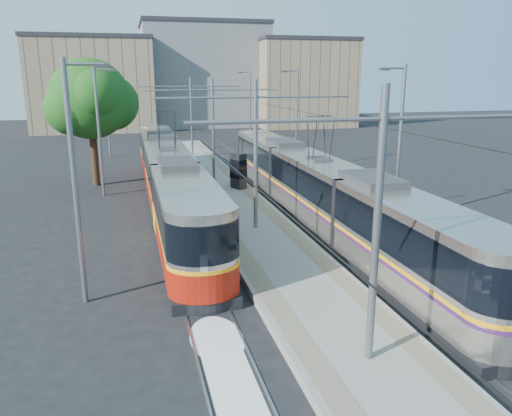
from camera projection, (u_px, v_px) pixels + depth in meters
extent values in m
plane|color=black|center=(314.00, 303.00, 16.91)|extent=(160.00, 160.00, 0.00)
cube|color=gray|center=(222.00, 190.00, 32.79)|extent=(4.00, 50.00, 0.30)
cube|color=gray|center=(200.00, 189.00, 32.40)|extent=(0.70, 50.00, 0.01)
cube|color=gray|center=(243.00, 187.00, 33.09)|extent=(0.70, 50.00, 0.01)
cube|color=gray|center=(155.00, 196.00, 31.79)|extent=(0.07, 70.00, 0.03)
cube|color=gray|center=(178.00, 195.00, 32.13)|extent=(0.07, 70.00, 0.03)
cube|color=gray|center=(264.00, 190.00, 33.51)|extent=(0.07, 70.00, 0.03)
cube|color=gray|center=(285.00, 189.00, 33.85)|extent=(0.07, 70.00, 0.03)
cube|color=silver|center=(226.00, 366.00, 13.24)|extent=(1.20, 5.00, 0.01)
cube|color=black|center=(170.00, 201.00, 29.71)|extent=(2.30, 29.03, 0.40)
cube|color=#B0ABA2|center=(168.00, 174.00, 29.28)|extent=(2.40, 27.43, 2.90)
cube|color=black|center=(168.00, 166.00, 29.15)|extent=(2.43, 27.43, 1.30)
cube|color=orange|center=(169.00, 181.00, 29.39)|extent=(2.43, 27.43, 0.12)
cube|color=#A11609|center=(169.00, 189.00, 29.51)|extent=(2.42, 27.43, 1.10)
cube|color=#2D2D30|center=(167.00, 147.00, 28.87)|extent=(1.68, 3.00, 0.30)
cube|color=black|center=(317.00, 218.00, 26.18)|extent=(2.30, 28.70, 0.40)
cube|color=#ABA59C|center=(318.00, 188.00, 25.76)|extent=(2.40, 27.10, 2.90)
cube|color=black|center=(318.00, 178.00, 25.63)|extent=(2.43, 27.10, 1.30)
cube|color=#F79D0D|center=(318.00, 195.00, 25.86)|extent=(2.43, 27.10, 0.12)
cube|color=#42164F|center=(318.00, 198.00, 25.90)|extent=(2.43, 27.10, 0.10)
cube|color=#2D2D30|center=(319.00, 157.00, 25.34)|extent=(1.68, 3.00, 0.30)
cylinder|color=slate|center=(377.00, 230.00, 12.19)|extent=(0.20, 0.20, 7.00)
cylinder|color=slate|center=(384.00, 119.00, 11.49)|extent=(9.20, 0.10, 0.10)
cylinder|color=slate|center=(256.00, 156.00, 23.42)|extent=(0.20, 0.20, 7.00)
cylinder|color=slate|center=(256.00, 97.00, 22.73)|extent=(9.20, 0.10, 0.10)
cylinder|color=slate|center=(213.00, 130.00, 34.66)|extent=(0.20, 0.20, 7.00)
cylinder|color=slate|center=(212.00, 90.00, 33.96)|extent=(9.20, 0.10, 0.10)
cylinder|color=slate|center=(191.00, 116.00, 45.89)|extent=(0.20, 0.20, 7.00)
cylinder|color=slate|center=(190.00, 86.00, 45.19)|extent=(9.20, 0.10, 0.10)
cylinder|color=black|center=(163.00, 108.00, 30.54)|extent=(0.02, 70.00, 0.02)
cylinder|color=black|center=(275.00, 106.00, 32.26)|extent=(0.02, 70.00, 0.02)
cylinder|color=slate|center=(75.00, 187.00, 15.96)|extent=(0.18, 0.18, 8.00)
cube|color=#2D2D30|center=(102.00, 66.00, 15.26)|extent=(0.50, 0.22, 0.12)
cylinder|color=slate|center=(99.00, 133.00, 30.94)|extent=(0.18, 0.18, 8.00)
cube|color=#2D2D30|center=(113.00, 70.00, 30.24)|extent=(0.50, 0.22, 0.12)
cylinder|color=slate|center=(107.00, 114.00, 45.92)|extent=(0.18, 0.18, 8.00)
cube|color=#2D2D30|center=(117.00, 72.00, 45.21)|extent=(0.50, 0.22, 0.12)
cylinder|color=slate|center=(399.00, 146.00, 25.16)|extent=(0.18, 0.18, 8.00)
cube|color=#2D2D30|center=(385.00, 69.00, 23.93)|extent=(0.50, 0.22, 0.12)
cylinder|color=slate|center=(297.00, 120.00, 40.14)|extent=(0.18, 0.18, 8.00)
cube|color=#2D2D30|center=(284.00, 72.00, 38.91)|extent=(0.50, 0.22, 0.12)
cylinder|color=slate|center=(250.00, 108.00, 55.12)|extent=(0.18, 0.18, 8.00)
cube|color=#2D2D30|center=(240.00, 73.00, 53.89)|extent=(0.50, 0.22, 0.12)
cube|color=black|center=(238.00, 171.00, 32.43)|extent=(0.96, 1.16, 2.30)
cube|color=black|center=(238.00, 169.00, 32.40)|extent=(1.01, 1.21, 1.20)
cylinder|color=#382314|center=(95.00, 160.00, 34.57)|extent=(0.49, 0.49, 3.58)
sphere|color=#184413|center=(90.00, 99.00, 33.50)|extent=(5.38, 5.38, 5.38)
sphere|color=#184413|center=(111.00, 103.00, 34.75)|extent=(3.81, 3.81, 3.81)
cube|color=#8B775E|center=(93.00, 86.00, 69.13)|extent=(16.00, 12.00, 12.09)
cube|color=#262328|center=(90.00, 38.00, 67.51)|extent=(16.32, 12.24, 0.50)
cube|color=gray|center=(204.00, 76.00, 76.38)|extent=(18.00, 14.00, 14.57)
cube|color=#262328|center=(202.00, 24.00, 74.44)|extent=(18.36, 14.28, 0.50)
cube|color=#8B775E|center=(303.00, 85.00, 74.42)|extent=(14.00, 10.00, 12.20)
cube|color=#262328|center=(304.00, 40.00, 72.78)|extent=(14.28, 10.20, 0.50)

